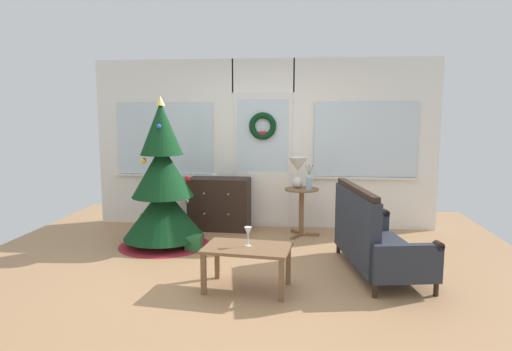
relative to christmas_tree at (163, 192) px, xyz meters
The scene contains 11 objects.
ground_plane 1.67m from the christmas_tree, 36.24° to the right, with size 6.76×6.76×0.00m, color #AD7F56.
back_wall_with_door 1.79m from the christmas_tree, 44.46° to the left, with size 5.20×0.19×2.55m.
christmas_tree is the anchor object (origin of this frame).
dresser_cabinet 1.12m from the christmas_tree, 57.06° to the left, with size 0.92×0.47×0.78m.
settee_sofa 2.72m from the christmas_tree, 16.34° to the right, with size 0.94×1.60×0.96m.
side_table 1.94m from the christmas_tree, 19.90° to the left, with size 0.50×0.48×0.69m.
table_lamp 1.90m from the christmas_tree, 21.67° to the left, with size 0.28×0.28×0.44m.
flower_vase 2.00m from the christmas_tree, 17.31° to the left, with size 0.11×0.10×0.35m.
coffee_table 1.93m from the christmas_tree, 47.28° to the right, with size 0.89×0.61×0.44m.
wine_glass 1.89m from the christmas_tree, 46.72° to the right, with size 0.08×0.08×0.20m.
gift_box 0.79m from the christmas_tree, 23.95° to the right, with size 0.20×0.18×0.20m, color #266633.
Camera 1 is at (0.60, -4.78, 1.74)m, focal length 31.65 mm.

